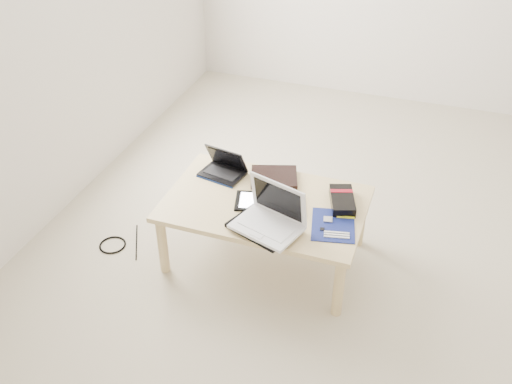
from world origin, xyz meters
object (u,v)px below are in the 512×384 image
(netbook, at_px, (223,169))
(white_laptop, at_px, (270,218))
(gpu_box, at_px, (342,200))
(coffee_table, at_px, (265,209))

(netbook, xyz_separation_m, white_laptop, (0.42, -0.40, 0.03))
(netbook, xyz_separation_m, gpu_box, (0.73, -0.07, -0.01))
(coffee_table, height_order, white_laptop, white_laptop)
(white_laptop, bearing_deg, gpu_box, 47.07)
(white_laptop, distance_m, gpu_box, 0.45)
(gpu_box, bearing_deg, coffee_table, -164.13)
(netbook, relative_size, white_laptop, 0.71)
(coffee_table, bearing_deg, netbook, 150.27)
(coffee_table, relative_size, white_laptop, 2.80)
(netbook, distance_m, gpu_box, 0.73)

